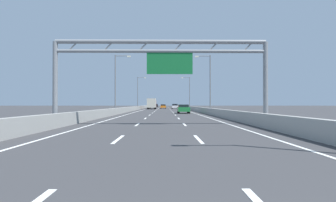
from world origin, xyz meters
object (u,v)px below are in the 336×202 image
Objects in this scene: black_car at (156,105)px; green_car at (183,109)px; streetlamp_left_mid at (117,80)px; streetlamp_right_mid at (209,80)px; streetlamp_left_far at (138,91)px; sign_gantry at (162,60)px; white_car at (175,106)px; streetlamp_right_far at (189,91)px; box_truck at (152,103)px; orange_car at (163,106)px; blue_car at (152,106)px.

black_car reaches higher than green_car.
black_car is at bearing 87.36° from streetlamp_left_mid.
streetlamp_right_mid is 41.11m from streetlamp_left_far.
streetlamp_left_far reaches higher than black_car.
sign_gantry reaches higher than white_car.
box_truck is at bearing -178.50° from streetlamp_right_far.
streetlamp_right_mid is 46.32m from orange_car.
green_car is (-4.07, 0.98, -4.64)m from streetlamp_right_mid.
blue_car is at bearing 98.55° from green_car.
streetlamp_right_mid is at bearing -13.51° from green_car.
box_truck reaches higher than black_car.
white_car reaches higher than blue_car.
sign_gantry is 74.31m from blue_car.
sign_gantry reaches higher than blue_car.
green_car reaches higher than blue_car.
streetlamp_left_mid reaches higher than white_car.
streetlamp_left_far is at bearing 106.23° from green_car.
green_car is (3.31, 26.08, -4.07)m from sign_gantry.
black_car reaches higher than orange_car.
sign_gantry is at bearing -86.73° from box_truck.
green_car is 48.56m from blue_car.
streetlamp_left_mid is 2.30× the size of orange_car.
sign_gantry is at bearing -73.25° from streetlamp_left_mid.
streetlamp_right_far reaches higher than sign_gantry.
streetlamp_left_far reaches higher than orange_car.
green_car is 37.69m from box_truck.
blue_car is at bearing 135.77° from orange_car.
white_car reaches higher than orange_car.
box_truck is at bearing -88.38° from blue_car.
streetlamp_right_mid is 2.06× the size of white_car.
black_car reaches higher than blue_car.
streetlamp_right_far is 2.18× the size of green_car.
sign_gantry is 3.67× the size of green_car.
orange_car is at bearing 90.21° from sign_gantry.
sign_gantry is at bearing -92.84° from white_car.
black_car is at bearing 89.71° from blue_car.
streetlamp_left_far is (-7.55, 63.40, 0.57)m from sign_gantry.
box_truck is at bearing 93.27° from sign_gantry.
streetlamp_right_far is at bearing -75.92° from black_car.
blue_car is (-3.91, 74.10, -4.10)m from sign_gantry.
box_truck is at bearing -89.82° from black_car.
blue_car is (-11.29, 10.70, -4.67)m from streetlamp_right_far.
orange_car is (-3.62, 3.06, -0.06)m from white_car.
streetlamp_right_far reaches higher than black_car.
streetlamp_right_far is 45.95m from black_car.
green_car is 44.61m from orange_car.
streetlamp_left_far is 39.15m from green_car.
white_car is (0.04, 41.41, 0.02)m from green_car.
white_car is (-4.03, 4.09, -4.62)m from streetlamp_right_far.
streetlamp_left_far is 12.22m from blue_car.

